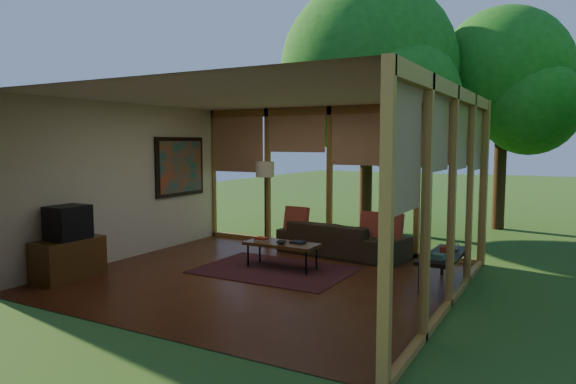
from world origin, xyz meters
The scene contains 25 objects.
floor centered at (0.00, 0.00, 0.00)m, with size 5.50×5.50×0.00m, color #5D2B18.
ceiling centered at (0.00, 0.00, 2.70)m, with size 5.50×5.50×0.00m, color silver.
wall_left centered at (-2.75, 0.00, 1.35)m, with size 0.04×5.00×2.70m, color beige.
wall_front centered at (0.00, -2.50, 1.35)m, with size 5.50×0.04×2.70m, color beige.
window_wall_back centered at (0.00, 2.50, 1.35)m, with size 5.50×0.12×2.70m, color #A37132.
window_wall_right centered at (2.75, 0.00, 1.35)m, with size 0.12×5.00×2.70m, color #A37132.
tree_nw centered at (-0.10, 4.79, 3.65)m, with size 3.96×3.96×5.63m.
tree_ne centered at (2.55, 6.49, 3.56)m, with size 3.05×3.05×5.10m.
rug centered at (-0.04, 0.51, 0.01)m, with size 2.36×1.67×0.01m, color maroon.
sofa centered at (0.33, 2.00, 0.30)m, with size 2.05×0.80×0.60m, color #312718.
pillow_left centered at (-0.42, 1.95, 0.60)m, with size 0.44×0.15×0.44m, color maroon.
pillow_right centered at (1.08, 1.95, 0.60)m, with size 0.45×0.15×0.45m, color maroon.
ct_book_lower centered at (-0.35, 0.61, 0.44)m, with size 0.20×0.15×0.03m, color #B5AEA4.
ct_book_upper centered at (-0.35, 0.61, 0.47)m, with size 0.20×0.15×0.03m, color maroon.
ct_book_side centered at (0.25, 0.74, 0.44)m, with size 0.22×0.17×0.03m, color black.
ct_bowl centered at (0.05, 0.56, 0.46)m, with size 0.16×0.16×0.07m, color black.
media_cabinet centered at (-2.47, -1.41, 0.30)m, with size 0.50×1.00×0.60m, color brown.
television centered at (-2.45, -1.41, 0.85)m, with size 0.45×0.55×0.50m, color black.
console_book_a centered at (2.40, 0.54, 0.49)m, with size 0.21×0.15×0.08m, color #38625A.
console_book_b centered at (2.40, 0.99, 0.50)m, with size 0.20×0.15×0.09m, color maroon.
console_book_c centered at (2.40, 1.39, 0.49)m, with size 0.23×0.17×0.06m, color #B5AEA4.
floor_lamp centered at (-1.24, 2.18, 1.41)m, with size 0.36×0.36×1.65m.
coffee_table centered at (0.00, 0.66, 0.39)m, with size 1.20×0.50×0.43m.
side_console centered at (2.40, 0.94, 0.41)m, with size 0.60×1.40×0.46m.
wall_painting centered at (-2.71, 1.40, 1.55)m, with size 0.06×1.35×1.15m.
Camera 1 is at (4.01, -6.38, 2.03)m, focal length 32.00 mm.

